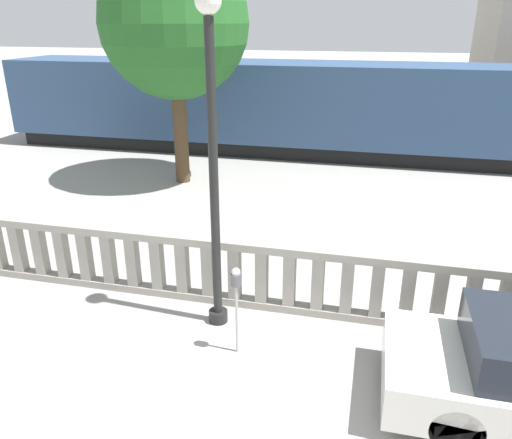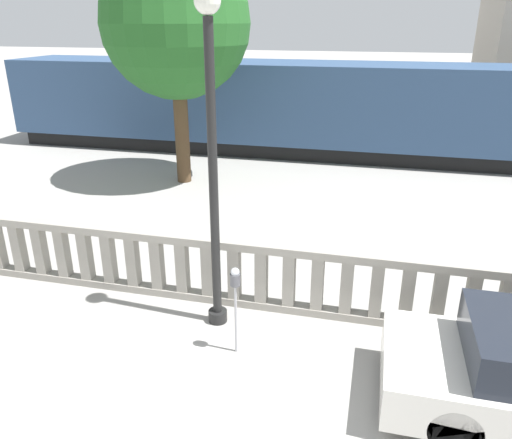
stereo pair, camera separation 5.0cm
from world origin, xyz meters
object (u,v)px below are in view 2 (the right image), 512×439
Objects in this scene: lamppost at (212,150)px; tree_left at (176,24)px; train_near at (332,108)px; parking_meter at (235,287)px.

tree_left is (-3.48, 7.28, 1.68)m from lamppost.
train_near is at bearing 47.24° from tree_left.
lamppost is 8.24m from tree_left.
parking_meter is 0.21× the size of tree_left.
lamppost is 0.21× the size of train_near.
lamppost is 2.04m from parking_meter.
train_near is at bearing 89.61° from parking_meter.
lamppost is 11.79m from train_near.
lamppost reaches higher than train_near.
parking_meter is at bearing -90.39° from train_near.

